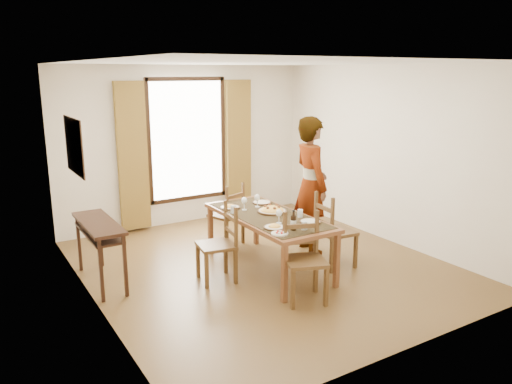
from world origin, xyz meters
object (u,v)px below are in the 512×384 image
console_table (99,231)px  man (311,185)px  dining_table (268,219)px  pasta_platter (272,209)px

console_table → man: 2.98m
dining_table → pasta_platter: size_ratio=4.99×
console_table → dining_table: console_table is taller
console_table → dining_table: (2.03, -0.72, 0.01)m
dining_table → console_table: bearing=160.5°
console_table → man: bearing=-8.5°
console_table → dining_table: 2.15m
dining_table → man: (0.91, 0.28, 0.30)m
man → pasta_platter: man is taller
dining_table → man: size_ratio=1.01×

